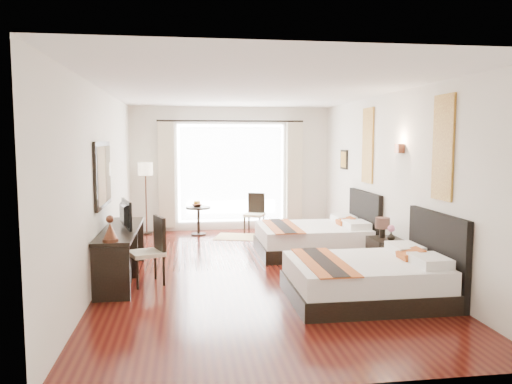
{
  "coord_description": "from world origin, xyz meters",
  "views": [
    {
      "loc": [
        -1.03,
        -7.59,
        2.03
      ],
      "look_at": [
        0.11,
        0.43,
        1.2
      ],
      "focal_mm": 35.0,
      "sensor_mm": 36.0,
      "label": 1
    }
  ],
  "objects": [
    {
      "name": "floor",
      "position": [
        0.0,
        0.0,
        -0.01
      ],
      "size": [
        4.5,
        7.5,
        0.01
      ],
      "primitive_type": "cube",
      "color": "#3B0D0A",
      "rests_on": "ground"
    },
    {
      "name": "ceiling",
      "position": [
        0.0,
        0.0,
        2.79
      ],
      "size": [
        4.5,
        7.5,
        0.02
      ],
      "primitive_type": "cube",
      "color": "white",
      "rests_on": "wall_headboard"
    },
    {
      "name": "wall_headboard",
      "position": [
        2.25,
        0.0,
        1.4
      ],
      "size": [
        0.01,
        7.5,
        2.8
      ],
      "primitive_type": "cube",
      "color": "silver",
      "rests_on": "floor"
    },
    {
      "name": "wall_desk",
      "position": [
        -2.25,
        0.0,
        1.4
      ],
      "size": [
        0.01,
        7.5,
        2.8
      ],
      "primitive_type": "cube",
      "color": "silver",
      "rests_on": "floor"
    },
    {
      "name": "wall_window",
      "position": [
        0.0,
        3.75,
        1.4
      ],
      "size": [
        4.5,
        0.01,
        2.8
      ],
      "primitive_type": "cube",
      "color": "silver",
      "rests_on": "floor"
    },
    {
      "name": "wall_entry",
      "position": [
        0.0,
        -3.75,
        1.4
      ],
      "size": [
        4.5,
        0.01,
        2.8
      ],
      "primitive_type": "cube",
      "color": "silver",
      "rests_on": "floor"
    },
    {
      "name": "window_glass",
      "position": [
        0.0,
        3.73,
        1.3
      ],
      "size": [
        2.4,
        0.02,
        2.2
      ],
      "primitive_type": "cube",
      "color": "white",
      "rests_on": "wall_window"
    },
    {
      "name": "sheer_curtain",
      "position": [
        0.0,
        3.67,
        1.3
      ],
      "size": [
        2.3,
        0.02,
        2.1
      ],
      "primitive_type": "cube",
      "color": "white",
      "rests_on": "wall_window"
    },
    {
      "name": "drape_left",
      "position": [
        -1.45,
        3.63,
        1.28
      ],
      "size": [
        0.35,
        0.14,
        2.35
      ],
      "primitive_type": "cube",
      "color": "#C5B798",
      "rests_on": "floor"
    },
    {
      "name": "drape_right",
      "position": [
        1.45,
        3.63,
        1.28
      ],
      "size": [
        0.35,
        0.14,
        2.35
      ],
      "primitive_type": "cube",
      "color": "#C5B798",
      "rests_on": "floor"
    },
    {
      "name": "art_panel_near",
      "position": [
        2.23,
        -1.6,
        1.95
      ],
      "size": [
        0.03,
        0.5,
        1.35
      ],
      "primitive_type": "cube",
      "color": "brown",
      "rests_on": "wall_headboard"
    },
    {
      "name": "art_panel_far",
      "position": [
        2.23,
        1.06,
        1.95
      ],
      "size": [
        0.03,
        0.5,
        1.35
      ],
      "primitive_type": "cube",
      "color": "brown",
      "rests_on": "wall_headboard"
    },
    {
      "name": "wall_sconce",
      "position": [
        2.19,
        -0.39,
        1.92
      ],
      "size": [
        0.1,
        0.14,
        0.14
      ],
      "primitive_type": "cube",
      "color": "#4B281A",
      "rests_on": "wall_headboard"
    },
    {
      "name": "mirror_frame",
      "position": [
        -2.22,
        -0.14,
        1.55
      ],
      "size": [
        0.04,
        1.25,
        0.95
      ],
      "primitive_type": "cube",
      "color": "black",
      "rests_on": "wall_desk"
    },
    {
      "name": "mirror_glass",
      "position": [
        -2.19,
        -0.14,
        1.55
      ],
      "size": [
        0.01,
        1.12,
        0.82
      ],
      "primitive_type": "cube",
      "color": "white",
      "rests_on": "mirror_frame"
    },
    {
      "name": "bed_near",
      "position": [
        1.31,
        -1.6,
        0.29
      ],
      "size": [
        1.98,
        1.54,
        1.11
      ],
      "color": "black",
      "rests_on": "floor"
    },
    {
      "name": "bed_far",
      "position": [
        1.31,
        1.06,
        0.29
      ],
      "size": [
        1.99,
        1.55,
        1.12
      ],
      "color": "black",
      "rests_on": "floor"
    },
    {
      "name": "nightstand",
      "position": [
        2.02,
        -0.39,
        0.27
      ],
      "size": [
        0.45,
        0.56,
        0.54
      ],
      "primitive_type": "cube",
      "color": "black",
      "rests_on": "floor"
    },
    {
      "name": "table_lamp",
      "position": [
        1.98,
        -0.3,
        0.74
      ],
      "size": [
        0.22,
        0.22,
        0.35
      ],
      "color": "black",
      "rests_on": "nightstand"
    },
    {
      "name": "vase",
      "position": [
        2.02,
        -0.55,
        0.56
      ],
      "size": [
        0.16,
        0.16,
        0.13
      ],
      "primitive_type": "imported",
      "rotation": [
        0.0,
        0.0,
        -0.34
      ],
      "color": "black",
      "rests_on": "nightstand"
    },
    {
      "name": "console_desk",
      "position": [
        -1.99,
        -0.14,
        0.38
      ],
      "size": [
        0.5,
        2.2,
        0.76
      ],
      "primitive_type": "cube",
      "color": "black",
      "rests_on": "floor"
    },
    {
      "name": "television",
      "position": [
        -1.97,
        -0.14,
        0.96
      ],
      "size": [
        0.28,
        0.72,
        0.41
      ],
      "primitive_type": "imported",
      "rotation": [
        0.0,
        0.0,
        1.84
      ],
      "color": "black",
      "rests_on": "console_desk"
    },
    {
      "name": "bronze_figurine",
      "position": [
        -1.99,
        -1.14,
        0.9
      ],
      "size": [
        0.25,
        0.25,
        0.3
      ],
      "primitive_type": null,
      "rotation": [
        0.0,
        0.0,
        -0.29
      ],
      "color": "#4B281A",
      "rests_on": "console_desk"
    },
    {
      "name": "desk_chair",
      "position": [
        -1.58,
        -0.48,
        0.29
      ],
      "size": [
        0.58,
        0.58,
        0.96
      ],
      "rotation": [
        0.0,
        0.0,
        3.51
      ],
      "color": "beige",
      "rests_on": "floor"
    },
    {
      "name": "floor_lamp",
      "position": [
        -1.89,
        3.44,
        1.33
      ],
      "size": [
        0.32,
        0.32,
        1.57
      ],
      "color": "black",
      "rests_on": "floor"
    },
    {
      "name": "side_table",
      "position": [
        -0.77,
        3.19,
        0.31
      ],
      "size": [
        0.53,
        0.53,
        0.62
      ],
      "primitive_type": "cylinder",
      "color": "black",
      "rests_on": "floor"
    },
    {
      "name": "fruit_bowl",
      "position": [
        -0.8,
        3.22,
        0.64
      ],
      "size": [
        0.29,
        0.29,
        0.05
      ],
      "primitive_type": "imported",
      "rotation": [
        0.0,
        0.0,
        0.39
      ],
      "color": "#452F18",
      "rests_on": "side_table"
    },
    {
      "name": "window_chair",
      "position": [
        0.47,
        3.23,
        0.27
      ],
      "size": [
        0.54,
        0.54,
        0.88
      ],
      "rotation": [
        0.0,
        0.0,
        -1.99
      ],
      "color": "beige",
      "rests_on": "floor"
    },
    {
      "name": "jute_rug",
      "position": [
        0.17,
        2.78,
        0.01
      ],
      "size": [
        1.34,
        1.08,
        0.01
      ],
      "primitive_type": "cube",
      "rotation": [
        0.0,
        0.0,
        -0.28
      ],
      "color": "tan",
      "rests_on": "floor"
    }
  ]
}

